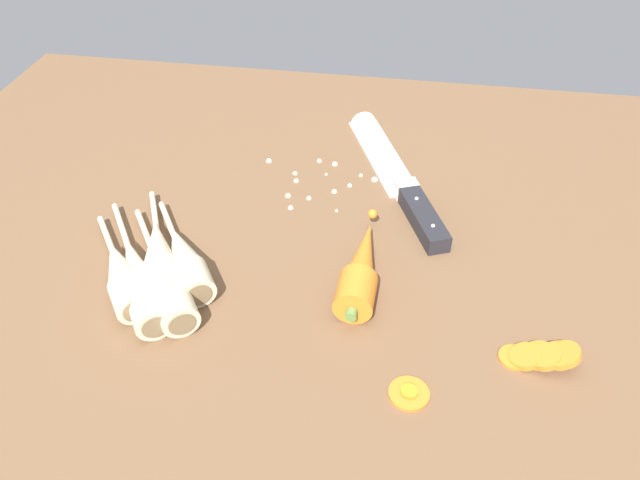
{
  "coord_description": "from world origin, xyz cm",
  "views": [
    {
      "loc": [
        9.06,
        -56.98,
        48.72
      ],
      "look_at": [
        0.0,
        -2.0,
        1.5
      ],
      "focal_mm": 34.9,
      "sensor_mm": 36.0,
      "label": 1
    }
  ],
  "objects_px": {
    "parsnip_mid_right": "(159,256)",
    "parsnip_back": "(123,275)",
    "chefs_knife": "(392,168)",
    "parsnip_front": "(139,279)",
    "parsnip_mid_left": "(185,260)",
    "parsnip_outer": "(165,280)",
    "whole_carrot": "(361,268)",
    "carrot_slice_stack": "(541,356)",
    "carrot_slice_stray_near": "(409,392)"
  },
  "relations": [
    {
      "from": "parsnip_mid_right",
      "to": "parsnip_back",
      "type": "distance_m",
      "value": 0.05
    },
    {
      "from": "parsnip_mid_right",
      "to": "parsnip_back",
      "type": "relative_size",
      "value": 1.19
    },
    {
      "from": "chefs_knife",
      "to": "parsnip_front",
      "type": "height_order",
      "value": "parsnip_front"
    },
    {
      "from": "parsnip_mid_left",
      "to": "parsnip_outer",
      "type": "bearing_deg",
      "value": -106.45
    },
    {
      "from": "chefs_knife",
      "to": "parsnip_back",
      "type": "distance_m",
      "value": 0.39
    },
    {
      "from": "chefs_knife",
      "to": "parsnip_mid_right",
      "type": "xyz_separation_m",
      "value": [
        -0.25,
        -0.24,
        0.01
      ]
    },
    {
      "from": "chefs_knife",
      "to": "whole_carrot",
      "type": "bearing_deg",
      "value": -94.48
    },
    {
      "from": "parsnip_front",
      "to": "carrot_slice_stack",
      "type": "distance_m",
      "value": 0.42
    },
    {
      "from": "chefs_knife",
      "to": "whole_carrot",
      "type": "height_order",
      "value": "whole_carrot"
    },
    {
      "from": "parsnip_back",
      "to": "parsnip_mid_left",
      "type": "bearing_deg",
      "value": 30.91
    },
    {
      "from": "parsnip_front",
      "to": "carrot_slice_stack",
      "type": "xyz_separation_m",
      "value": [
        0.42,
        -0.03,
        -0.01
      ]
    },
    {
      "from": "whole_carrot",
      "to": "carrot_slice_stray_near",
      "type": "distance_m",
      "value": 0.16
    },
    {
      "from": "chefs_knife",
      "to": "carrot_slice_stray_near",
      "type": "height_order",
      "value": "chefs_knife"
    },
    {
      "from": "chefs_knife",
      "to": "parsnip_mid_left",
      "type": "bearing_deg",
      "value": -131.55
    },
    {
      "from": "parsnip_mid_left",
      "to": "parsnip_front",
      "type": "bearing_deg",
      "value": -134.83
    },
    {
      "from": "whole_carrot",
      "to": "carrot_slice_stray_near",
      "type": "height_order",
      "value": "whole_carrot"
    },
    {
      "from": "parsnip_front",
      "to": "carrot_slice_stack",
      "type": "bearing_deg",
      "value": -3.9
    },
    {
      "from": "whole_carrot",
      "to": "parsnip_back",
      "type": "distance_m",
      "value": 0.26
    },
    {
      "from": "parsnip_back",
      "to": "parsnip_outer",
      "type": "height_order",
      "value": "same"
    },
    {
      "from": "parsnip_mid_left",
      "to": "parsnip_back",
      "type": "xyz_separation_m",
      "value": [
        -0.06,
        -0.04,
        0.0
      ]
    },
    {
      "from": "chefs_knife",
      "to": "parsnip_front",
      "type": "relative_size",
      "value": 1.61
    },
    {
      "from": "parsnip_front",
      "to": "parsnip_mid_right",
      "type": "distance_m",
      "value": 0.04
    },
    {
      "from": "parsnip_front",
      "to": "carrot_slice_stray_near",
      "type": "bearing_deg",
      "value": -16.5
    },
    {
      "from": "parsnip_mid_right",
      "to": "parsnip_outer",
      "type": "height_order",
      "value": "same"
    },
    {
      "from": "carrot_slice_stack",
      "to": "carrot_slice_stray_near",
      "type": "bearing_deg",
      "value": -154.45
    },
    {
      "from": "carrot_slice_stray_near",
      "to": "parsnip_outer",
      "type": "bearing_deg",
      "value": 161.32
    },
    {
      "from": "parsnip_mid_right",
      "to": "carrot_slice_stray_near",
      "type": "relative_size",
      "value": 4.98
    },
    {
      "from": "parsnip_mid_right",
      "to": "parsnip_outer",
      "type": "distance_m",
      "value": 0.04
    },
    {
      "from": "parsnip_mid_left",
      "to": "carrot_slice_stack",
      "type": "relative_size",
      "value": 2.23
    },
    {
      "from": "parsnip_mid_left",
      "to": "parsnip_mid_right",
      "type": "xyz_separation_m",
      "value": [
        -0.03,
        0.0,
        -0.0
      ]
    },
    {
      "from": "parsnip_back",
      "to": "parsnip_front",
      "type": "bearing_deg",
      "value": -8.6
    },
    {
      "from": "whole_carrot",
      "to": "parsnip_outer",
      "type": "relative_size",
      "value": 0.94
    },
    {
      "from": "parsnip_front",
      "to": "carrot_slice_stack",
      "type": "height_order",
      "value": "parsnip_front"
    },
    {
      "from": "parsnip_back",
      "to": "carrot_slice_stack",
      "type": "relative_size",
      "value": 2.14
    },
    {
      "from": "parsnip_mid_right",
      "to": "carrot_slice_stack",
      "type": "bearing_deg",
      "value": -9.36
    },
    {
      "from": "whole_carrot",
      "to": "chefs_knife",
      "type": "bearing_deg",
      "value": 85.52
    },
    {
      "from": "whole_carrot",
      "to": "carrot_slice_stack",
      "type": "relative_size",
      "value": 2.38
    },
    {
      "from": "parsnip_outer",
      "to": "parsnip_front",
      "type": "bearing_deg",
      "value": -173.64
    },
    {
      "from": "parsnip_mid_left",
      "to": "parsnip_outer",
      "type": "xyz_separation_m",
      "value": [
        -0.01,
        -0.04,
        -0.0
      ]
    },
    {
      "from": "parsnip_outer",
      "to": "carrot_slice_stack",
      "type": "relative_size",
      "value": 2.52
    },
    {
      "from": "parsnip_mid_left",
      "to": "carrot_slice_stack",
      "type": "height_order",
      "value": "parsnip_mid_left"
    },
    {
      "from": "whole_carrot",
      "to": "parsnip_mid_right",
      "type": "bearing_deg",
      "value": -175.88
    },
    {
      "from": "parsnip_outer",
      "to": "carrot_slice_stray_near",
      "type": "height_order",
      "value": "parsnip_outer"
    },
    {
      "from": "whole_carrot",
      "to": "parsnip_mid_left",
      "type": "distance_m",
      "value": 0.2
    },
    {
      "from": "chefs_knife",
      "to": "parsnip_mid_right",
      "type": "bearing_deg",
      "value": -135.45
    },
    {
      "from": "parsnip_mid_left",
      "to": "carrot_slice_stray_near",
      "type": "height_order",
      "value": "parsnip_mid_left"
    },
    {
      "from": "chefs_knife",
      "to": "parsnip_front",
      "type": "bearing_deg",
      "value": -132.02
    },
    {
      "from": "parsnip_front",
      "to": "carrot_slice_stray_near",
      "type": "distance_m",
      "value": 0.31
    },
    {
      "from": "parsnip_mid_left",
      "to": "chefs_knife",
      "type": "bearing_deg",
      "value": 48.45
    },
    {
      "from": "chefs_knife",
      "to": "carrot_slice_stray_near",
      "type": "distance_m",
      "value": 0.37
    }
  ]
}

